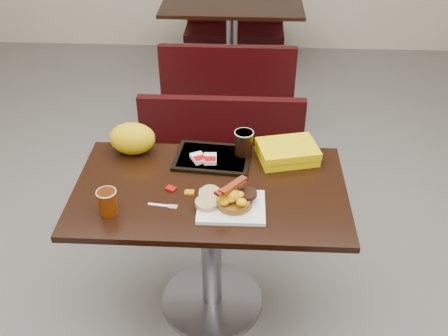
{
  "coord_description": "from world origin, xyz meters",
  "views": [
    {
      "loc": [
        0.15,
        -1.81,
        2.13
      ],
      "look_at": [
        0.06,
        0.05,
        0.82
      ],
      "focal_mm": 41.51,
      "sensor_mm": 36.0,
      "label": 1
    }
  ],
  "objects_px": {
    "table_far": "(232,45)",
    "coffee_cup_near": "(108,202)",
    "pancake_stack": "(235,202)",
    "tray": "(213,158)",
    "fork": "(159,205)",
    "knife": "(253,205)",
    "bench_far_n": "(234,20)",
    "paper_bag": "(132,138)",
    "table_near": "(211,250)",
    "bench_near_n": "(220,169)",
    "hashbrown_sleeve_right": "(210,159)",
    "bench_far_s": "(228,81)",
    "hashbrown_sleeve_left": "(198,158)",
    "platter": "(231,207)",
    "clamshell": "(287,152)",
    "coffee_cup_far": "(244,143)"
  },
  "relations": [
    {
      "from": "hashbrown_sleeve_right",
      "to": "coffee_cup_near",
      "type": "bearing_deg",
      "value": -139.8
    },
    {
      "from": "bench_far_s",
      "to": "fork",
      "type": "xyz_separation_m",
      "value": [
        -0.21,
        -2.03,
        0.39
      ]
    },
    {
      "from": "bench_near_n",
      "to": "fork",
      "type": "bearing_deg",
      "value": -104.02
    },
    {
      "from": "hashbrown_sleeve_left",
      "to": "clamshell",
      "type": "bearing_deg",
      "value": -19.82
    },
    {
      "from": "table_near",
      "to": "pancake_stack",
      "type": "distance_m",
      "value": 0.44
    },
    {
      "from": "table_far",
      "to": "tray",
      "type": "distance_m",
      "value": 2.41
    },
    {
      "from": "table_far",
      "to": "hashbrown_sleeve_left",
      "type": "distance_m",
      "value": 2.44
    },
    {
      "from": "bench_far_s",
      "to": "knife",
      "type": "xyz_separation_m",
      "value": [
        0.19,
        -2.02,
        0.39
      ]
    },
    {
      "from": "hashbrown_sleeve_left",
      "to": "table_near",
      "type": "bearing_deg",
      "value": -98.0
    },
    {
      "from": "bench_far_s",
      "to": "clamshell",
      "type": "height_order",
      "value": "clamshell"
    },
    {
      "from": "coffee_cup_near",
      "to": "hashbrown_sleeve_right",
      "type": "height_order",
      "value": "coffee_cup_near"
    },
    {
      "from": "platter",
      "to": "coffee_cup_near",
      "type": "bearing_deg",
      "value": -174.94
    },
    {
      "from": "tray",
      "to": "hashbrown_sleeve_right",
      "type": "distance_m",
      "value": 0.04
    },
    {
      "from": "bench_far_s",
      "to": "table_near",
      "type": "bearing_deg",
      "value": -90.0
    },
    {
      "from": "knife",
      "to": "tray",
      "type": "bearing_deg",
      "value": -151.77
    },
    {
      "from": "hashbrown_sleeve_left",
      "to": "pancake_stack",
      "type": "bearing_deg",
      "value": -88.54
    },
    {
      "from": "table_near",
      "to": "platter",
      "type": "bearing_deg",
      "value": -54.75
    },
    {
      "from": "bench_far_s",
      "to": "coffee_cup_near",
      "type": "bearing_deg",
      "value": -100.97
    },
    {
      "from": "table_far",
      "to": "coffee_cup_near",
      "type": "distance_m",
      "value": 2.85
    },
    {
      "from": "knife",
      "to": "tray",
      "type": "xyz_separation_m",
      "value": [
        -0.19,
        0.34,
        0.01
      ]
    },
    {
      "from": "hashbrown_sleeve_right",
      "to": "hashbrown_sleeve_left",
      "type": "bearing_deg",
      "value": 173.01
    },
    {
      "from": "tray",
      "to": "bench_far_s",
      "type": "bearing_deg",
      "value": 95.18
    },
    {
      "from": "bench_far_s",
      "to": "hashbrown_sleeve_right",
      "type": "height_order",
      "value": "hashbrown_sleeve_right"
    },
    {
      "from": "coffee_cup_far",
      "to": "pancake_stack",
      "type": "bearing_deg",
      "value": -94.37
    },
    {
      "from": "pancake_stack",
      "to": "bench_near_n",
      "type": "bearing_deg",
      "value": 97.67
    },
    {
      "from": "coffee_cup_near",
      "to": "hashbrown_sleeve_left",
      "type": "relative_size",
      "value": 1.36
    },
    {
      "from": "bench_far_s",
      "to": "hashbrown_sleeve_left",
      "type": "xyz_separation_m",
      "value": [
        -0.07,
        -1.71,
        0.42
      ]
    },
    {
      "from": "platter",
      "to": "hashbrown_sleeve_right",
      "type": "bearing_deg",
      "value": 108.19
    },
    {
      "from": "bench_far_n",
      "to": "hashbrown_sleeve_right",
      "type": "distance_m",
      "value": 3.14
    },
    {
      "from": "bench_near_n",
      "to": "coffee_cup_near",
      "type": "relative_size",
      "value": 9.31
    },
    {
      "from": "pancake_stack",
      "to": "tray",
      "type": "distance_m",
      "value": 0.37
    },
    {
      "from": "clamshell",
      "to": "paper_bag",
      "type": "xyz_separation_m",
      "value": [
        -0.74,
        0.02,
        0.04
      ]
    },
    {
      "from": "fork",
      "to": "hashbrown_sleeve_right",
      "type": "height_order",
      "value": "hashbrown_sleeve_right"
    },
    {
      "from": "table_near",
      "to": "paper_bag",
      "type": "relative_size",
      "value": 5.47
    },
    {
      "from": "coffee_cup_near",
      "to": "table_near",
      "type": "bearing_deg",
      "value": 24.98
    },
    {
      "from": "platter",
      "to": "tray",
      "type": "bearing_deg",
      "value": 105.22
    },
    {
      "from": "pancake_stack",
      "to": "hashbrown_sleeve_left",
      "type": "xyz_separation_m",
      "value": [
        -0.18,
        0.32,
        -0.0
      ]
    },
    {
      "from": "knife",
      "to": "coffee_cup_far",
      "type": "xyz_separation_m",
      "value": [
        -0.05,
        0.37,
        0.07
      ]
    },
    {
      "from": "bench_far_n",
      "to": "pancake_stack",
      "type": "bearing_deg",
      "value": -88.13
    },
    {
      "from": "hashbrown_sleeve_right",
      "to": "table_far",
      "type": "bearing_deg",
      "value": 86.17
    },
    {
      "from": "clamshell",
      "to": "coffee_cup_far",
      "type": "bearing_deg",
      "value": 163.5
    },
    {
      "from": "bench_far_n",
      "to": "paper_bag",
      "type": "height_order",
      "value": "paper_bag"
    },
    {
      "from": "table_near",
      "to": "bench_far_n",
      "type": "height_order",
      "value": "table_near"
    },
    {
      "from": "bench_far_s",
      "to": "tray",
      "type": "xyz_separation_m",
      "value": [
        -0.0,
        -1.68,
        0.4
      ]
    },
    {
      "from": "coffee_cup_far",
      "to": "paper_bag",
      "type": "xyz_separation_m",
      "value": [
        -0.53,
        0.01,
        0.0
      ]
    },
    {
      "from": "bench_far_s",
      "to": "fork",
      "type": "distance_m",
      "value": 2.08
    },
    {
      "from": "clamshell",
      "to": "table_near",
      "type": "bearing_deg",
      "value": -158.38
    },
    {
      "from": "bench_near_n",
      "to": "pancake_stack",
      "type": "relative_size",
      "value": 6.77
    },
    {
      "from": "fork",
      "to": "knife",
      "type": "bearing_deg",
      "value": 8.84
    },
    {
      "from": "platter",
      "to": "fork",
      "type": "relative_size",
      "value": 2.24
    }
  ]
}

